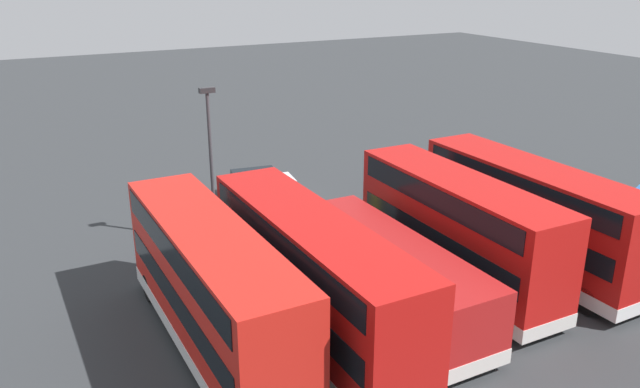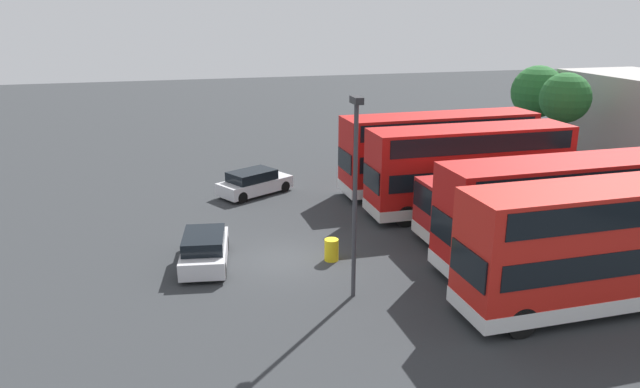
{
  "view_description": "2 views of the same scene",
  "coord_description": "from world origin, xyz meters",
  "px_view_note": "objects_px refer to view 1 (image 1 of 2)",
  "views": [
    {
      "loc": [
        12.6,
        29.17,
        12.63
      ],
      "look_at": [
        -1.87,
        1.62,
        1.31
      ],
      "focal_mm": 35.78,
      "sensor_mm": 36.0,
      "label": 1
    },
    {
      "loc": [
        22.97,
        -4.47,
        10.25
      ],
      "look_at": [
        -2.85,
        2.45,
        1.88
      ],
      "focal_mm": 33.3,
      "sensor_mm": 36.0,
      "label": 2
    }
  ],
  "objects_px": {
    "car_hatchback_silver": "(425,177)",
    "lamp_post_tall": "(211,153)",
    "bus_single_deck_third": "(392,274)",
    "bus_double_decker_second": "(457,228)",
    "car_small_green": "(257,183)",
    "waste_bin_yellow": "(280,220)",
    "bus_double_decker_fourth": "(312,275)",
    "bus_double_decker_fifth": "(212,286)",
    "bus_double_decker_near_end": "(530,213)"
  },
  "relations": [
    {
      "from": "car_hatchback_silver",
      "to": "bus_double_decker_fifth",
      "type": "bearing_deg",
      "value": 31.97
    },
    {
      "from": "bus_double_decker_second",
      "to": "bus_double_decker_fourth",
      "type": "xyz_separation_m",
      "value": [
        7.14,
        0.99,
        0.0
      ]
    },
    {
      "from": "bus_single_deck_third",
      "to": "car_hatchback_silver",
      "type": "relative_size",
      "value": 2.19
    },
    {
      "from": "bus_double_decker_near_end",
      "to": "bus_double_decker_fifth",
      "type": "relative_size",
      "value": 0.97
    },
    {
      "from": "bus_single_deck_third",
      "to": "bus_double_decker_fourth",
      "type": "xyz_separation_m",
      "value": [
        3.44,
        0.13,
        0.83
      ]
    },
    {
      "from": "bus_double_decker_second",
      "to": "lamp_post_tall",
      "type": "xyz_separation_m",
      "value": [
        7.45,
        -8.66,
        1.93
      ]
    },
    {
      "from": "bus_double_decker_near_end",
      "to": "bus_double_decker_fourth",
      "type": "bearing_deg",
      "value": 4.28
    },
    {
      "from": "bus_double_decker_fourth",
      "to": "lamp_post_tall",
      "type": "height_order",
      "value": "lamp_post_tall"
    },
    {
      "from": "bus_double_decker_fourth",
      "to": "car_small_green",
      "type": "bearing_deg",
      "value": -105.07
    },
    {
      "from": "car_hatchback_silver",
      "to": "lamp_post_tall",
      "type": "height_order",
      "value": "lamp_post_tall"
    },
    {
      "from": "car_small_green",
      "to": "waste_bin_yellow",
      "type": "relative_size",
      "value": 4.58
    },
    {
      "from": "waste_bin_yellow",
      "to": "lamp_post_tall",
      "type": "bearing_deg",
      "value": -2.13
    },
    {
      "from": "bus_double_decker_second",
      "to": "bus_single_deck_third",
      "type": "xyz_separation_m",
      "value": [
        3.7,
        0.86,
        -0.83
      ]
    },
    {
      "from": "bus_double_decker_fourth",
      "to": "lamp_post_tall",
      "type": "bearing_deg",
      "value": -88.19
    },
    {
      "from": "bus_double_decker_near_end",
      "to": "car_hatchback_silver",
      "type": "bearing_deg",
      "value": -101.97
    },
    {
      "from": "bus_single_deck_third",
      "to": "bus_double_decker_fourth",
      "type": "bearing_deg",
      "value": 2.18
    },
    {
      "from": "bus_double_decker_near_end",
      "to": "bus_double_decker_fourth",
      "type": "xyz_separation_m",
      "value": [
        11.03,
        0.83,
        0.0
      ]
    },
    {
      "from": "car_hatchback_silver",
      "to": "car_small_green",
      "type": "bearing_deg",
      "value": -20.87
    },
    {
      "from": "bus_double_decker_near_end",
      "to": "car_small_green",
      "type": "xyz_separation_m",
      "value": [
        7.06,
        -13.92,
        -1.75
      ]
    },
    {
      "from": "bus_double_decker_near_end",
      "to": "bus_double_decker_second",
      "type": "bearing_deg",
      "value": -2.41
    },
    {
      "from": "car_hatchback_silver",
      "to": "bus_double_decker_near_end",
      "type": "bearing_deg",
      "value": 78.03
    },
    {
      "from": "bus_single_deck_third",
      "to": "car_small_green",
      "type": "xyz_separation_m",
      "value": [
        -0.53,
        -14.62,
        -0.92
      ]
    },
    {
      "from": "bus_double_decker_near_end",
      "to": "car_hatchback_silver",
      "type": "height_order",
      "value": "bus_double_decker_near_end"
    },
    {
      "from": "bus_double_decker_near_end",
      "to": "waste_bin_yellow",
      "type": "height_order",
      "value": "bus_double_decker_near_end"
    },
    {
      "from": "car_hatchback_silver",
      "to": "waste_bin_yellow",
      "type": "distance_m",
      "value": 10.32
    },
    {
      "from": "bus_double_decker_fourth",
      "to": "car_hatchback_silver",
      "type": "distance_m",
      "value": 17.44
    },
    {
      "from": "bus_double_decker_second",
      "to": "bus_single_deck_third",
      "type": "distance_m",
      "value": 3.89
    },
    {
      "from": "bus_double_decker_second",
      "to": "car_hatchback_silver",
      "type": "distance_m",
      "value": 12.03
    },
    {
      "from": "bus_double_decker_second",
      "to": "lamp_post_tall",
      "type": "height_order",
      "value": "lamp_post_tall"
    },
    {
      "from": "bus_single_deck_third",
      "to": "car_small_green",
      "type": "distance_m",
      "value": 14.66
    },
    {
      "from": "bus_double_decker_fourth",
      "to": "lamp_post_tall",
      "type": "xyz_separation_m",
      "value": [
        0.31,
        -9.65,
        1.93
      ]
    },
    {
      "from": "car_small_green",
      "to": "waste_bin_yellow",
      "type": "distance_m",
      "value": 5.31
    },
    {
      "from": "bus_double_decker_second",
      "to": "car_small_green",
      "type": "distance_m",
      "value": 14.23
    },
    {
      "from": "car_small_green",
      "to": "lamp_post_tall",
      "type": "distance_m",
      "value": 7.61
    },
    {
      "from": "bus_double_decker_near_end",
      "to": "car_small_green",
      "type": "height_order",
      "value": "bus_double_decker_near_end"
    },
    {
      "from": "bus_single_deck_third",
      "to": "bus_double_decker_second",
      "type": "bearing_deg",
      "value": -166.96
    },
    {
      "from": "bus_double_decker_near_end",
      "to": "bus_single_deck_third",
      "type": "distance_m",
      "value": 7.67
    },
    {
      "from": "bus_single_deck_third",
      "to": "lamp_post_tall",
      "type": "bearing_deg",
      "value": -68.52
    },
    {
      "from": "bus_double_decker_second",
      "to": "waste_bin_yellow",
      "type": "bearing_deg",
      "value": -64.42
    },
    {
      "from": "bus_double_decker_second",
      "to": "bus_single_deck_third",
      "type": "bearing_deg",
      "value": 13.04
    },
    {
      "from": "bus_single_deck_third",
      "to": "bus_double_decker_fifth",
      "type": "bearing_deg",
      "value": -6.26
    },
    {
      "from": "car_hatchback_silver",
      "to": "car_small_green",
      "type": "xyz_separation_m",
      "value": [
        9.27,
        -3.53,
        -0.0
      ]
    },
    {
      "from": "bus_double_decker_fifth",
      "to": "lamp_post_tall",
      "type": "distance_m",
      "value": 9.48
    },
    {
      "from": "lamp_post_tall",
      "to": "bus_double_decker_fifth",
      "type": "bearing_deg",
      "value": 70.96
    },
    {
      "from": "bus_double_decker_fifth",
      "to": "car_small_green",
      "type": "relative_size",
      "value": 2.71
    },
    {
      "from": "lamp_post_tall",
      "to": "bus_double_decker_fourth",
      "type": "bearing_deg",
      "value": 91.81
    },
    {
      "from": "bus_double_decker_second",
      "to": "bus_double_decker_fifth",
      "type": "distance_m",
      "value": 10.48
    },
    {
      "from": "bus_double_decker_second",
      "to": "car_small_green",
      "type": "height_order",
      "value": "bus_double_decker_second"
    },
    {
      "from": "car_hatchback_silver",
      "to": "car_small_green",
      "type": "distance_m",
      "value": 9.92
    },
    {
      "from": "bus_double_decker_fourth",
      "to": "car_small_green",
      "type": "relative_size",
      "value": 2.74
    }
  ]
}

